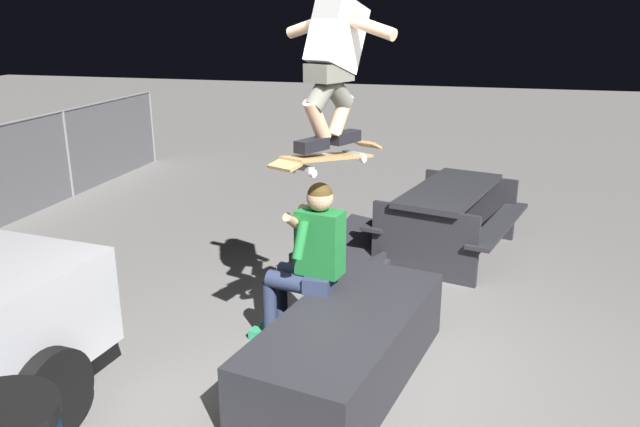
# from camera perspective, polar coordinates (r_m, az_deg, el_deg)

# --- Properties ---
(ground_plane) EXTENTS (40.00, 40.00, 0.00)m
(ground_plane) POSITION_cam_1_polar(r_m,az_deg,el_deg) (4.72, 4.58, -14.59)
(ground_plane) COLOR slate
(ledge_box_main) EXTENTS (2.09, 1.20, 0.52)m
(ledge_box_main) POSITION_cam_1_polar(r_m,az_deg,el_deg) (4.55, 2.49, -12.09)
(ledge_box_main) COLOR #28282D
(ledge_box_main) RESTS_ON ground
(person_sitting_on_ledge) EXTENTS (0.60, 0.78, 1.35)m
(person_sitting_on_ledge) POSITION_cam_1_polar(r_m,az_deg,el_deg) (4.77, -1.18, -3.94)
(person_sitting_on_ledge) COLOR #2D3856
(person_sitting_on_ledge) RESTS_ON ground
(skateboard) EXTENTS (1.01, 0.61, 0.13)m
(skateboard) POSITION_cam_1_polar(r_m,az_deg,el_deg) (4.31, 0.82, 5.19)
(skateboard) COLOR #AD8451
(skater_airborne) EXTENTS (0.63, 0.84, 1.12)m
(skater_airborne) POSITION_cam_1_polar(r_m,az_deg,el_deg) (4.26, 1.35, 14.38)
(skater_airborne) COLOR black
(kicker_ramp) EXTENTS (1.37, 1.23, 0.42)m
(kicker_ramp) POSITION_cam_1_polar(r_m,az_deg,el_deg) (6.68, 3.33, -3.86)
(kicker_ramp) COLOR #28282D
(kicker_ramp) RESTS_ON ground
(picnic_table_back) EXTENTS (1.98, 1.73, 0.75)m
(picnic_table_back) POSITION_cam_1_polar(r_m,az_deg,el_deg) (6.92, 11.73, 0.35)
(picnic_table_back) COLOR #28282D
(picnic_table_back) RESTS_ON ground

